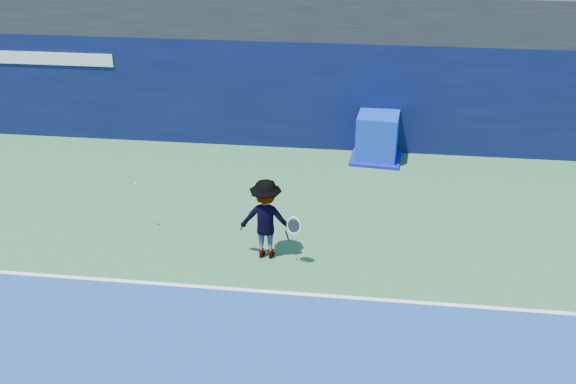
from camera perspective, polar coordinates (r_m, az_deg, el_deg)
name	(u,v)px	position (r m, az deg, el deg)	size (l,w,h in m)	color
baseline	(235,289)	(12.17, -4.72, -8.60)	(24.00, 0.10, 0.01)	white
stadium_band	(290,8)	(18.67, 0.18, 16.03)	(36.00, 3.00, 1.20)	black
back_wall_assembly	(285,91)	(18.21, -0.23, 8.95)	(36.00, 1.03, 3.00)	#0A1038
equipment_cart	(377,139)	(17.46, 7.93, 4.70)	(1.45, 1.45, 1.28)	#0C2AB3
tennis_player	(266,219)	(12.73, -1.96, -2.41)	(1.30, 0.71, 1.68)	silver
tennis_ball	(136,184)	(13.90, -13.36, 0.69)	(0.07, 0.07, 0.07)	#D4EA1A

